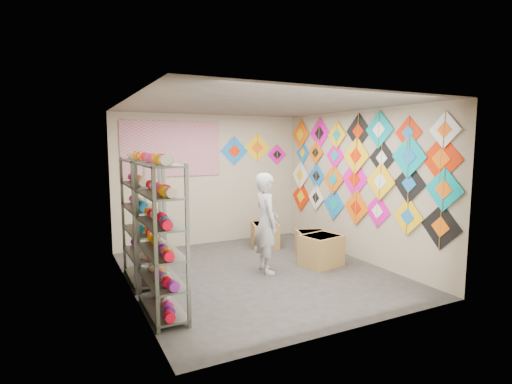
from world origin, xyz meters
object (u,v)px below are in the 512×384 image
shopkeeper (266,223)px  carton_c (265,235)px  carton_b (311,243)px  shelf_rack_back (141,221)px  shelf_rack_front (161,239)px  carton_a (321,250)px

shopkeeper → carton_c: (0.72, 1.40, -0.57)m
shopkeeper → carton_b: 1.49m
shelf_rack_back → shelf_rack_front: bearing=-90.0°
shelf_rack_front → carton_c: (2.65, 2.27, -0.70)m
carton_a → carton_b: size_ratio=1.17×
shelf_rack_back → carton_b: bearing=1.5°
shelf_rack_back → shopkeeper: bearing=-12.8°
shopkeeper → carton_a: shopkeeper is taller
shelf_rack_front → carton_b: shelf_rack_front is taller
carton_b → shopkeeper: bearing=-137.6°
carton_c → shelf_rack_front: bearing=-121.8°
shelf_rack_front → carton_c: size_ratio=3.38×
shelf_rack_front → carton_c: shelf_rack_front is taller
shelf_rack_back → carton_b: (3.18, 0.08, -0.73)m
shelf_rack_back → shopkeeper: shelf_rack_back is taller
shelf_rack_front → shopkeeper: (1.92, 0.86, -0.13)m
shelf_rack_back → shopkeeper: size_ratio=1.16×
shopkeeper → carton_c: bearing=-19.2°
carton_c → carton_b: bearing=-41.0°
shopkeeper → shelf_rack_back: bearing=85.2°
carton_c → carton_a: bearing=-61.7°
carton_a → carton_b: bearing=58.0°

